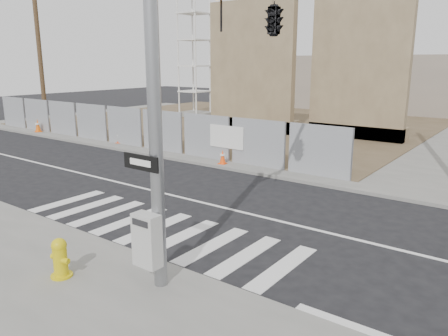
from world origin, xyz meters
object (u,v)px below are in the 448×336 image
Objects in this scene: crane_tower at (193,1)px; fire_hydrant at (60,258)px; traffic_cone_c at (156,140)px; traffic_cone_b at (119,137)px; traffic_cone_d at (223,157)px; traffic_cone_a at (38,126)px; signal_pole at (240,47)px.

fire_hydrant is (15.61, -22.79, -8.49)m from crane_tower.
crane_tower is 16.15m from traffic_cone_c.
fire_hydrant is at bearing -44.79° from traffic_cone_b.
traffic_cone_b is (4.63, -11.89, -8.58)m from crane_tower.
crane_tower is at bearing 108.06° from fire_hydrant.
crane_tower reaches higher than traffic_cone_b.
traffic_cone_c is 1.29× the size of traffic_cone_d.
fire_hydrant reaches higher than traffic_cone_c.
traffic_cone_d is at bearing -45.90° from crane_tower.
traffic_cone_c is at bearing 4.01° from traffic_cone_a.
fire_hydrant is 1.26× the size of traffic_cone_b.
traffic_cone_b is at bearing -68.73° from crane_tower.
traffic_cone_a is (-2.59, -12.36, -8.51)m from crane_tower.
traffic_cone_d is (7.54, -0.66, -0.02)m from traffic_cone_b.
traffic_cone_c is (2.59, 0.23, 0.06)m from traffic_cone_b.
traffic_cone_b is 1.07× the size of traffic_cone_d.
traffic_cone_c is at bearing -58.26° from crane_tower.
traffic_cone_d is (4.95, -0.89, -0.09)m from traffic_cone_c.
crane_tower is 21.50× the size of fire_hydrant.
traffic_cone_b is at bearing 174.97° from traffic_cone_d.
fire_hydrant is at bearing -55.59° from crane_tower.
traffic_cone_d is at bearing 92.25° from fire_hydrant.
traffic_cone_b is 0.84× the size of traffic_cone_c.
signal_pole reaches higher than traffic_cone_c.
signal_pole is 13.35m from traffic_cone_c.
fire_hydrant reaches higher than traffic_cone_d.
traffic_cone_b is at bearing 3.66° from traffic_cone_a.
fire_hydrant is 1.35× the size of traffic_cone_d.
traffic_cone_b is at bearing -175.02° from traffic_cone_c.
traffic_cone_b is (-10.98, 10.90, -0.09)m from fire_hydrant.
signal_pole is 26.21m from crane_tower.
signal_pole reaches higher than traffic_cone_b.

